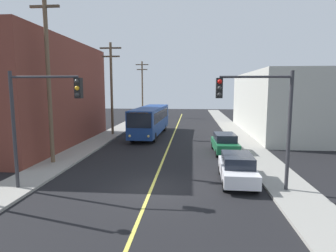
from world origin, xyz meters
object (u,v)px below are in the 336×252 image
Objects in this scene: parked_car_green at (225,143)px; traffic_signal_right_corner at (259,108)px; utility_pole_far at (142,86)px; traffic_signal_left_corner at (41,108)px; city_bus at (151,119)px; utility_pole_near at (48,68)px; utility_pole_mid at (111,85)px; parked_car_white at (237,168)px.

traffic_signal_right_corner reaches higher than parked_car_green.
traffic_signal_left_corner is (1.86, -39.31, -1.45)m from utility_pole_far.
utility_pole_near is (-5.05, -12.92, 4.86)m from city_bus.
utility_pole_mid is 21.76m from utility_pole_far.
parked_car_green is 0.37× the size of utility_pole_near.
city_bus reaches higher than parked_car_white.
utility_pole_far is (0.35, 34.21, -0.92)m from utility_pole_near.
utility_pole_near is 1.18× the size of utility_pole_mid.
parked_car_green is 0.44× the size of utility_pole_far.
parked_car_green is at bearing 20.00° from utility_pole_near.
utility_pole_near reaches higher than traffic_signal_left_corner.
parked_car_white is 3.78m from traffic_signal_right_corner.
city_bus is 19.09m from traffic_signal_right_corner.
traffic_signal_right_corner is (12.29, -16.69, -1.43)m from utility_pole_mid.
utility_pole_far reaches higher than traffic_signal_right_corner.
utility_pole_mid is 17.68m from traffic_signal_left_corner.
utility_pole_near reaches higher than city_bus.
traffic_signal_left_corner reaches higher than city_bus.
city_bus is at bearing 81.06° from traffic_signal_left_corner.
traffic_signal_right_corner is at bearing -53.63° from utility_pole_mid.
utility_pole_near is at bearing 113.45° from traffic_signal_left_corner.
utility_pole_near is at bearing 166.73° from parked_car_white.
city_bus is at bearing 114.96° from traffic_signal_right_corner.
utility_pole_far is at bearing 102.45° from city_bus.
parked_car_white is 13.92m from utility_pole_near.
parked_car_green is at bearing 88.85° from parked_car_white.
parked_car_green is 0.44× the size of utility_pole_mid.
traffic_signal_right_corner is (13.03, -4.24, -2.37)m from utility_pole_near.
utility_pole_far is (-12.10, 29.68, 4.91)m from parked_car_green.
city_bus is 14.70m from utility_pole_near.
parked_car_green is at bearing -34.09° from utility_pole_mid.
traffic_signal_right_corner is (0.73, -1.34, 3.46)m from parked_car_white.
traffic_signal_left_corner reaches higher than parked_car_green.
utility_pole_far is (-4.70, 21.29, 3.94)m from city_bus.
utility_pole_mid is (-4.31, -0.47, 3.91)m from city_bus.
traffic_signal_right_corner is at bearing -86.20° from parked_car_green.
traffic_signal_left_corner is 10.86m from traffic_signal_right_corner.
parked_car_white is 0.74× the size of traffic_signal_left_corner.
traffic_signal_left_corner is at bearing -66.55° from utility_pole_near.
city_bus is at bearing -77.55° from utility_pole_far.
utility_pole_mid is (0.74, 12.46, -0.94)m from utility_pole_near.
utility_pole_near is at bearing -111.34° from city_bus.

